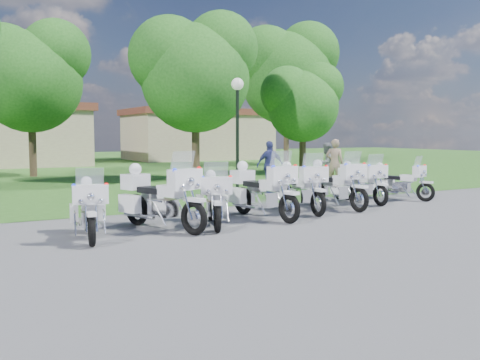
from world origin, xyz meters
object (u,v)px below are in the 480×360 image
motorcycle_0 (89,208)px  motorcycle_7 (399,181)px  motorcycle_3 (261,189)px  motorcycle_6 (361,182)px  motorcycle_5 (334,184)px  bystander_c (270,166)px  motorcycle_4 (299,187)px  motorcycle_2 (213,198)px  motorcycle_1 (159,196)px  bystander_a (335,163)px  bystander_b (326,164)px  lamp_post (237,106)px

motorcycle_0 → motorcycle_7: size_ratio=1.09×
motorcycle_3 → motorcycle_6: 4.43m
motorcycle_5 → bystander_c: (0.99, 5.06, 0.23)m
motorcycle_5 → motorcycle_4: bearing=3.4°
motorcycle_6 → motorcycle_2: bearing=18.9°
motorcycle_1 → bystander_c: (6.63, 5.91, 0.18)m
motorcycle_3 → motorcycle_5: motorcycle_3 is taller
motorcycle_7 → motorcycle_6: bearing=-22.0°
bystander_a → bystander_c: bearing=32.1°
motorcycle_0 → motorcycle_4: size_ratio=0.90×
motorcycle_2 → bystander_b: bystander_b is taller
motorcycle_5 → lamp_post: size_ratio=0.60×
motorcycle_3 → motorcycle_5: 2.85m
motorcycle_0 → motorcycle_1: motorcycle_1 is taller
motorcycle_6 → motorcycle_3: bearing=18.8°
motorcycle_2 → motorcycle_4: 3.16m
bystander_b → motorcycle_1: bearing=18.0°
motorcycle_2 → bystander_a: bystander_a is taller
motorcycle_0 → motorcycle_3: size_ratio=0.85×
motorcycle_4 → bystander_b: bearing=-126.5°
motorcycle_0 → motorcycle_7: 10.48m
bystander_c → motorcycle_2: bearing=56.3°
lamp_post → bystander_b: (4.89, 1.13, -2.23)m
motorcycle_1 → motorcycle_3: size_ratio=0.98×
motorcycle_1 → motorcycle_6: 7.26m
motorcycle_2 → bystander_a: (8.16, 5.68, 0.32)m
motorcycle_6 → bystander_c: size_ratio=1.23×
motorcycle_1 → lamp_post: lamp_post is taller
motorcycle_0 → motorcycle_4: (5.95, 0.98, 0.06)m
motorcycle_0 → bystander_a: bearing=-142.3°
motorcycle_4 → motorcycle_6: (2.80, 0.67, -0.04)m
motorcycle_6 → motorcycle_7: 1.60m
motorcycle_4 → motorcycle_7: size_ratio=1.20×
motorcycle_0 → bystander_b: bystander_b is taller
motorcycle_3 → bystander_c: (3.79, 5.62, 0.20)m
motorcycle_7 → bystander_a: bystander_a is taller
bystander_a → motorcycle_5: bearing=90.4°
motorcycle_7 → motorcycle_1: bearing=-12.9°
bystander_a → motorcycle_2: bearing=74.2°
motorcycle_2 → motorcycle_7: size_ratio=1.07×
motorcycle_6 → bystander_c: bystander_c is taller
motorcycle_0 → bystander_b: size_ratio=1.26×
motorcycle_7 → lamp_post: size_ratio=0.49×
motorcycle_6 → bystander_c: bearing=-79.4°
motorcycle_1 → motorcycle_7: bearing=168.4°
lamp_post → bystander_c: size_ratio=2.22×
motorcycle_5 → motorcycle_6: motorcycle_5 is taller
motorcycle_4 → bystander_a: 7.04m
bystander_b → motorcycle_6: bearing=46.1°
motorcycle_6 → lamp_post: 5.30m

